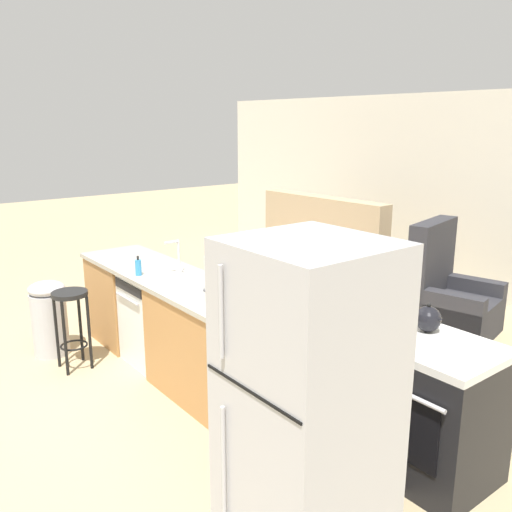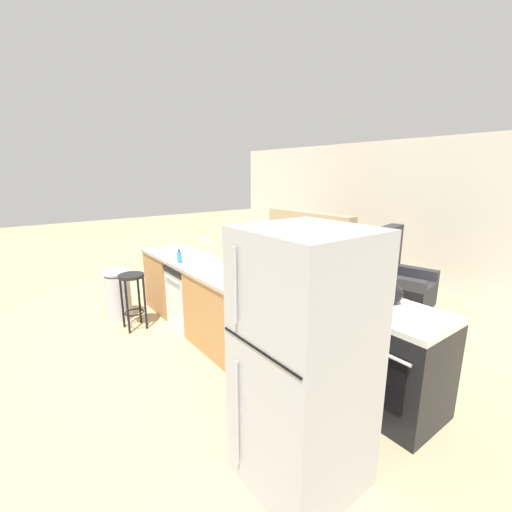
# 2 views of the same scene
# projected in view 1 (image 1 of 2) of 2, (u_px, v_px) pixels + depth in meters

# --- Properties ---
(ground_plane) EXTENTS (24.00, 24.00, 0.00)m
(ground_plane) POSITION_uv_depth(u_px,v_px,m) (174.00, 369.00, 5.02)
(ground_plane) COLOR tan
(wall_back) EXTENTS (10.00, 0.06, 2.60)m
(wall_back) POSITION_uv_depth(u_px,v_px,m) (468.00, 195.00, 6.98)
(wall_back) COLOR silver
(wall_back) RESTS_ON ground_plane
(kitchen_counter) EXTENTS (2.94, 0.66, 0.90)m
(kitchen_counter) POSITION_uv_depth(u_px,v_px,m) (186.00, 334.00, 4.73)
(kitchen_counter) COLOR #B77F47
(kitchen_counter) RESTS_ON ground_plane
(dishwasher) EXTENTS (0.58, 0.61, 0.84)m
(dishwasher) POSITION_uv_depth(u_px,v_px,m) (159.00, 319.00, 5.11)
(dishwasher) COLOR white
(dishwasher) RESTS_ON ground_plane
(stove_range) EXTENTS (0.76, 0.68, 0.90)m
(stove_range) POSITION_uv_depth(u_px,v_px,m) (432.00, 410.00, 3.44)
(stove_range) COLOR black
(stove_range) RESTS_ON ground_plane
(refrigerator) EXTENTS (0.72, 0.73, 1.70)m
(refrigerator) POSITION_uv_depth(u_px,v_px,m) (307.00, 408.00, 2.68)
(refrigerator) COLOR #B7B7BC
(refrigerator) RESTS_ON ground_plane
(microwave) EXTENTS (0.50, 0.37, 0.28)m
(microwave) POSITION_uv_depth(u_px,v_px,m) (260.00, 297.00, 3.78)
(microwave) COLOR black
(microwave) RESTS_ON kitchen_counter
(sink_faucet) EXTENTS (0.07, 0.18, 0.30)m
(sink_faucet) POSITION_uv_depth(u_px,v_px,m) (177.00, 259.00, 4.86)
(sink_faucet) COLOR silver
(sink_faucet) RESTS_ON kitchen_counter
(paper_towel_roll) EXTENTS (0.14, 0.14, 0.28)m
(paper_towel_roll) POSITION_uv_depth(u_px,v_px,m) (211.00, 274.00, 4.35)
(paper_towel_roll) COLOR #4C4C51
(paper_towel_roll) RESTS_ON kitchen_counter
(soap_bottle) EXTENTS (0.06, 0.06, 0.18)m
(soap_bottle) POSITION_uv_depth(u_px,v_px,m) (138.00, 267.00, 4.79)
(soap_bottle) COLOR #338CCC
(soap_bottle) RESTS_ON kitchen_counter
(kettle) EXTENTS (0.21, 0.17, 0.19)m
(kettle) POSITION_uv_depth(u_px,v_px,m) (428.00, 319.00, 3.51)
(kettle) COLOR black
(kettle) RESTS_ON stove_range
(bar_stool) EXTENTS (0.32, 0.32, 0.74)m
(bar_stool) POSITION_uv_depth(u_px,v_px,m) (71.00, 313.00, 4.92)
(bar_stool) COLOR black
(bar_stool) RESTS_ON ground_plane
(trash_bin) EXTENTS (0.35, 0.35, 0.74)m
(trash_bin) POSITION_uv_depth(u_px,v_px,m) (49.00, 317.00, 5.26)
(trash_bin) COLOR #B7B7BC
(trash_bin) RESTS_ON ground_plane
(couch) EXTENTS (2.04, 0.99, 1.27)m
(couch) POSITION_uv_depth(u_px,v_px,m) (310.00, 264.00, 7.14)
(couch) COLOR tan
(couch) RESTS_ON ground_plane
(armchair) EXTENTS (0.97, 1.01, 1.20)m
(armchair) POSITION_uv_depth(u_px,v_px,m) (447.00, 300.00, 5.84)
(armchair) COLOR #2D2D33
(armchair) RESTS_ON ground_plane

